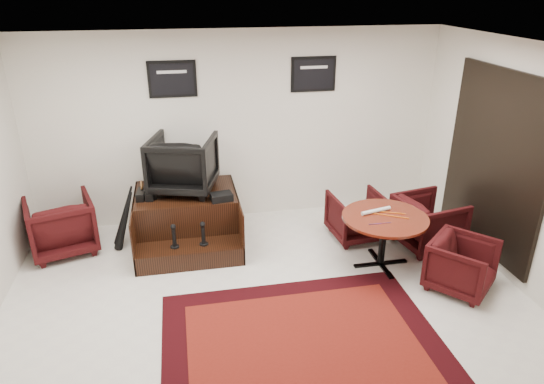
# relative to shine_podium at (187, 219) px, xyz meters

# --- Properties ---
(ground) EXTENTS (6.00, 6.00, 0.00)m
(ground) POSITION_rel_shine_podium_xyz_m (0.84, -1.81, -0.33)
(ground) COLOR silver
(ground) RESTS_ON ground
(room_shell) EXTENTS (6.02, 5.02, 2.81)m
(room_shell) POSITION_rel_shine_podium_xyz_m (1.25, -1.68, 1.46)
(room_shell) COLOR silver
(room_shell) RESTS_ON ground
(area_rug) EXTENTS (2.83, 2.12, 0.01)m
(area_rug) POSITION_rel_shine_podium_xyz_m (1.06, -2.38, -0.32)
(area_rug) COLOR black
(area_rug) RESTS_ON ground
(shine_podium) EXTENTS (1.39, 1.43, 0.71)m
(shine_podium) POSITION_rel_shine_podium_xyz_m (0.00, 0.00, 0.00)
(shine_podium) COLOR black
(shine_podium) RESTS_ON ground
(shine_chair) EXTENTS (1.02, 0.98, 0.86)m
(shine_chair) POSITION_rel_shine_podium_xyz_m (0.00, 0.14, 0.81)
(shine_chair) COLOR black
(shine_chair) RESTS_ON shine_podium
(shoes_pair) EXTENTS (0.25, 0.30, 0.11)m
(shoes_pair) POSITION_rel_shine_podium_xyz_m (-0.52, -0.03, 0.44)
(shoes_pair) COLOR black
(shoes_pair) RESTS_ON shine_podium
(polish_kit) EXTENTS (0.31, 0.24, 0.10)m
(polish_kit) POSITION_rel_shine_podium_xyz_m (0.46, -0.29, 0.43)
(polish_kit) COLOR black
(polish_kit) RESTS_ON shine_podium
(umbrella_black) EXTENTS (0.32, 0.12, 0.87)m
(umbrella_black) POSITION_rel_shine_podium_xyz_m (-0.83, -0.08, 0.11)
(umbrella_black) COLOR black
(umbrella_black) RESTS_ON ground
(umbrella_hooked) EXTENTS (0.34, 0.13, 0.90)m
(umbrella_hooked) POSITION_rel_shine_podium_xyz_m (-0.84, 0.06, 0.12)
(umbrella_hooked) COLOR black
(umbrella_hooked) RESTS_ON ground
(armchair_side) EXTENTS (1.01, 0.97, 0.84)m
(armchair_side) POSITION_rel_shine_podium_xyz_m (-1.66, 0.05, 0.09)
(armchair_side) COLOR black
(armchair_side) RESTS_ON ground
(meeting_table) EXTENTS (1.07, 1.07, 0.70)m
(meeting_table) POSITION_rel_shine_podium_xyz_m (2.42, -1.13, 0.28)
(meeting_table) COLOR #401609
(meeting_table) RESTS_ON ground
(table_chair_back) EXTENTS (0.76, 0.72, 0.73)m
(table_chair_back) POSITION_rel_shine_podium_xyz_m (2.36, -0.36, 0.03)
(table_chair_back) COLOR black
(table_chair_back) RESTS_ON ground
(table_chair_window) EXTENTS (0.85, 0.89, 0.79)m
(table_chair_window) POSITION_rel_shine_podium_xyz_m (3.23, -0.77, 0.07)
(table_chair_window) COLOR black
(table_chair_window) RESTS_ON ground
(table_chair_corner) EXTENTS (0.94, 0.93, 0.70)m
(table_chair_corner) POSITION_rel_shine_podium_xyz_m (3.13, -1.80, 0.02)
(table_chair_corner) COLOR black
(table_chair_corner) RESTS_ON ground
(paper_roll) EXTENTS (0.42, 0.15, 0.05)m
(paper_roll) POSITION_rel_shine_podium_xyz_m (2.35, -1.00, 0.39)
(paper_roll) COLOR silver
(paper_roll) RESTS_ON meeting_table
(table_clutter) EXTENTS (0.56, 0.37, 0.01)m
(table_clutter) POSITION_rel_shine_podium_xyz_m (2.45, -1.12, 0.37)
(table_clutter) COLOR #D2560B
(table_clutter) RESTS_ON meeting_table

